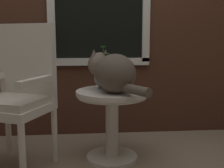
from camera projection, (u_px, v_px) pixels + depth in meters
name	position (u px, v px, depth m)	size (l,w,h in m)	color
back_wall	(95.00, 0.00, 2.66)	(4.00, 0.07, 2.60)	#47281C
wicker_side_table	(112.00, 111.00, 2.18)	(0.55, 0.55, 0.55)	silver
wicker_chair	(18.00, 90.00, 2.05)	(0.60, 0.59, 1.05)	silver
cat	(112.00, 72.00, 2.06)	(0.41, 0.61, 0.31)	brown
pewter_vase_with_ivy	(103.00, 76.00, 2.21)	(0.14, 0.14, 0.33)	slate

